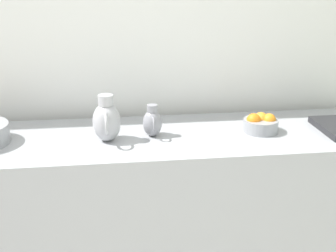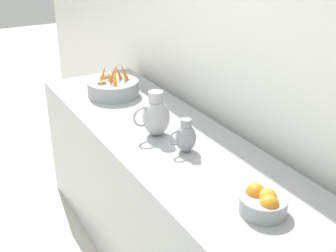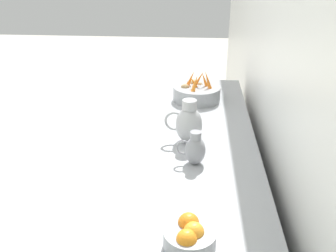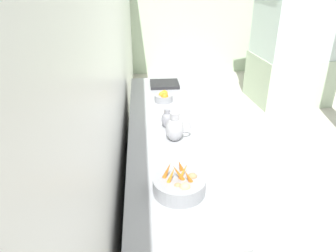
{
  "view_description": "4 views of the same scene",
  "coord_description": "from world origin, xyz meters",
  "px_view_note": "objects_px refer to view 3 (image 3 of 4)",
  "views": [
    {
      "loc": [
        0.73,
        -0.0,
        1.76
      ],
      "look_at": [
        -1.4,
        0.26,
        0.99
      ],
      "focal_mm": 46.32,
      "sensor_mm": 36.0,
      "label": 1
    },
    {
      "loc": [
        -0.41,
        1.93,
        1.98
      ],
      "look_at": [
        -1.47,
        0.05,
        0.99
      ],
      "focal_mm": 48.05,
      "sensor_mm": 36.0,
      "label": 2
    },
    {
      "loc": [
        -1.49,
        1.88,
        1.87
      ],
      "look_at": [
        -1.33,
        -0.06,
        0.99
      ],
      "focal_mm": 40.26,
      "sensor_mm": 36.0,
      "label": 3
    },
    {
      "loc": [
        -1.7,
        -2.44,
        2.25
      ],
      "look_at": [
        -1.5,
        0.05,
        0.98
      ],
      "focal_mm": 35.07,
      "sensor_mm": 36.0,
      "label": 4
    }
  ],
  "objects_px": {
    "orange_bowl": "(190,236)",
    "metal_pitcher_tall": "(188,123)",
    "vegetable_colander": "(197,93)",
    "metal_pitcher_short": "(195,149)"
  },
  "relations": [
    {
      "from": "vegetable_colander",
      "to": "metal_pitcher_short",
      "type": "distance_m",
      "value": 0.93
    },
    {
      "from": "metal_pitcher_tall",
      "to": "metal_pitcher_short",
      "type": "distance_m",
      "value": 0.25
    },
    {
      "from": "orange_bowl",
      "to": "vegetable_colander",
      "type": "bearing_deg",
      "value": -90.19
    },
    {
      "from": "metal_pitcher_tall",
      "to": "orange_bowl",
      "type": "bearing_deg",
      "value": 92.26
    },
    {
      "from": "vegetable_colander",
      "to": "metal_pitcher_short",
      "type": "relative_size",
      "value": 1.93
    },
    {
      "from": "orange_bowl",
      "to": "metal_pitcher_tall",
      "type": "bearing_deg",
      "value": -87.74
    },
    {
      "from": "orange_bowl",
      "to": "metal_pitcher_short",
      "type": "relative_size",
      "value": 1.09
    },
    {
      "from": "vegetable_colander",
      "to": "metal_pitcher_short",
      "type": "xyz_separation_m",
      "value": [
        -0.0,
        0.93,
        0.02
      ]
    },
    {
      "from": "vegetable_colander",
      "to": "metal_pitcher_short",
      "type": "bearing_deg",
      "value": 90.14
    },
    {
      "from": "metal_pitcher_tall",
      "to": "metal_pitcher_short",
      "type": "xyz_separation_m",
      "value": [
        -0.04,
        0.25,
        -0.03
      ]
    }
  ]
}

